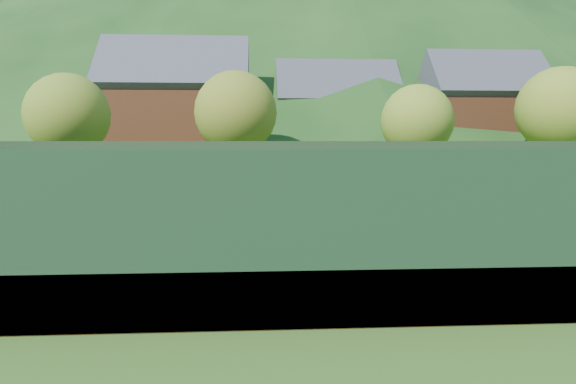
{
  "coord_description": "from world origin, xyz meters",
  "views": [
    {
      "loc": [
        -2.43,
        -20.28,
        3.2
      ],
      "look_at": [
        -1.17,
        0.0,
        1.06
      ],
      "focal_mm": 32.0,
      "sensor_mm": 36.0,
      "label": 1
    }
  ],
  "objects": [
    {
      "name": "chalet_mid",
      "position": [
        6.0,
        34.0,
        4.99
      ],
      "size": [
        12.65,
        8.82,
        11.45
      ],
      "color": "beige",
      "rests_on": "ground"
    },
    {
      "name": "tree_d",
      "position": [
        22.0,
        20.0,
        5.52
      ],
      "size": [
        6.8,
        6.8,
        8.93
      ],
      "color": "#3F2719",
      "rests_on": "ground"
    },
    {
      "name": "tennis_ball_15",
      "position": [
        2.37,
        -5.0,
        0.05
      ],
      "size": [
        0.07,
        0.07,
        0.07
      ],
      "primitive_type": "sphere",
      "color": "#CCF028",
      "rests_on": "clay_court"
    },
    {
      "name": "tennis_ball_10",
      "position": [
        0.94,
        -9.07,
        0.05
      ],
      "size": [
        0.07,
        0.07,
        0.07
      ],
      "primitive_type": "sphere",
      "color": "#CCF028",
      "rests_on": "clay_court"
    },
    {
      "name": "coach",
      "position": [
        -2.35,
        -1.62,
        0.94
      ],
      "size": [
        0.74,
        0.55,
        1.84
      ],
      "primitive_type": "imported",
      "rotation": [
        0.0,
        0.0,
        -0.18
      ],
      "color": "#17499A",
      "rests_on": "clay_court"
    },
    {
      "name": "clay_court",
      "position": [
        0.0,
        0.0,
        0.01
      ],
      "size": [
        40.0,
        24.0,
        0.02
      ],
      "primitive_type": "cube",
      "color": "#B2521C",
      "rests_on": "ground"
    },
    {
      "name": "court_lines",
      "position": [
        0.0,
        0.0,
        0.02
      ],
      "size": [
        23.83,
        11.03,
        0.0
      ],
      "color": "white",
      "rests_on": "clay_court"
    },
    {
      "name": "tennis_ball_11",
      "position": [
        2.53,
        -9.38,
        0.05
      ],
      "size": [
        0.07,
        0.07,
        0.07
      ],
      "primitive_type": "sphere",
      "color": "#CCF028",
      "rests_on": "clay_court"
    },
    {
      "name": "tree_c",
      "position": [
        10.0,
        19.0,
        4.54
      ],
      "size": [
        5.6,
        5.6,
        7.35
      ],
      "color": "#422B1A",
      "rests_on": "ground"
    },
    {
      "name": "tennis_ball_13",
      "position": [
        -2.55,
        -6.26,
        0.05
      ],
      "size": [
        0.07,
        0.07,
        0.07
      ],
      "primitive_type": "sphere",
      "color": "#CCF028",
      "rests_on": "clay_court"
    },
    {
      "name": "tennis_ball_21",
      "position": [
        -2.07,
        -1.48,
        0.05
      ],
      "size": [
        0.07,
        0.07,
        0.07
      ],
      "primitive_type": "sphere",
      "color": "#CCF028",
      "rests_on": "clay_court"
    },
    {
      "name": "student_d",
      "position": [
        6.06,
        1.83,
        0.77
      ],
      "size": [
        1.03,
        0.68,
        1.49
      ],
      "primitive_type": "imported",
      "rotation": [
        0.0,
        0.0,
        3.28
      ],
      "color": "#D65313",
      "rests_on": "clay_court"
    },
    {
      "name": "tennis_ball_18",
      "position": [
        -8.39,
        -6.37,
        0.05
      ],
      "size": [
        0.07,
        0.07,
        0.07
      ],
      "primitive_type": "sphere",
      "color": "#CCF028",
      "rests_on": "clay_court"
    },
    {
      "name": "perimeter_fence",
      "position": [
        0.0,
        0.0,
        1.27
      ],
      "size": [
        40.4,
        24.24,
        3.0
      ],
      "color": "black",
      "rests_on": "clay_court"
    },
    {
      "name": "chalet_right",
      "position": [
        20.0,
        30.0,
        5.26
      ],
      "size": [
        11.5,
        8.82,
        11.91
      ],
      "color": "beige",
      "rests_on": "ground"
    },
    {
      "name": "tennis_ball_0",
      "position": [
        5.34,
        -1.16,
        0.05
      ],
      "size": [
        0.07,
        0.07,
        0.07
      ],
      "primitive_type": "sphere",
      "color": "#CCF028",
      "rests_on": "clay_court"
    },
    {
      "name": "tennis_ball_5",
      "position": [
        3.44,
        -2.55,
        0.05
      ],
      "size": [
        0.07,
        0.07,
        0.07
      ],
      "primitive_type": "sphere",
      "color": "#CCF028",
      "rests_on": "clay_court"
    },
    {
      "name": "ground",
      "position": [
        0.0,
        0.0,
        0.0
      ],
      "size": [
        400.0,
        400.0,
        0.0
      ],
      "primitive_type": "plane",
      "color": "#294B17",
      "rests_on": "ground"
    },
    {
      "name": "tennis_ball_14",
      "position": [
        -1.87,
        -5.33,
        0.05
      ],
      "size": [
        0.07,
        0.07,
        0.07
      ],
      "primitive_type": "sphere",
      "color": "#CCF028",
      "rests_on": "clay_court"
    },
    {
      "name": "tennis_ball_4",
      "position": [
        5.22,
        -2.28,
        0.05
      ],
      "size": [
        0.07,
        0.07,
        0.07
      ],
      "primitive_type": "sphere",
      "color": "#CCF028",
      "rests_on": "clay_court"
    },
    {
      "name": "student_b",
      "position": [
        3.76,
        1.37,
        0.72
      ],
      "size": [
        0.89,
        0.65,
        1.4
      ],
      "primitive_type": "imported",
      "rotation": [
        0.0,
        0.0,
        3.56
      ],
      "color": "orange",
      "rests_on": "clay_court"
    },
    {
      "name": "tree_a",
      "position": [
        -16.0,
        18.0,
        4.87
      ],
      "size": [
        6.0,
        6.0,
        7.88
      ],
      "color": "#3E2718",
      "rests_on": "ground"
    },
    {
      "name": "mountain_far_right",
      "position": [
        90.0,
        150.0,
        47.5
      ],
      "size": [
        260.0,
        260.0,
        95.0
      ],
      "primitive_type": "cone",
      "color": "black",
      "rests_on": "ground"
    },
    {
      "name": "tennis_ball_9",
      "position": [
        4.72,
        -6.43,
        0.05
      ],
      "size": [
        0.07,
        0.07,
        0.07
      ],
      "primitive_type": "sphere",
      "color": "#CCF028",
      "rests_on": "clay_court"
    },
    {
      "name": "student_a",
      "position": [
        2.23,
        1.78,
        0.72
      ],
      "size": [
        0.82,
        0.72,
        1.4
      ],
      "primitive_type": "imported",
      "rotation": [
        0.0,
        0.0,
        2.8
      ],
      "color": "orange",
      "rests_on": "clay_court"
    },
    {
      "name": "tennis_ball_20",
      "position": [
        0.37,
        -8.69,
        0.05
      ],
      "size": [
        0.07,
        0.07,
        0.07
      ],
      "primitive_type": "sphere",
      "color": "#CCF028",
      "rests_on": "clay_court"
    },
    {
      "name": "tennis_ball_12",
      "position": [
        0.97,
        -6.84,
        0.05
      ],
      "size": [
        0.07,
        0.07,
        0.07
      ],
      "primitive_type": "sphere",
      "color": "#CCF028",
      "rests_on": "clay_court"
    },
    {
      "name": "tree_b",
      "position": [
        -4.0,
        20.0,
        5.19
      ],
      "size": [
        6.4,
        6.4,
        8.4
      ],
      "color": "#3E2919",
      "rests_on": "ground"
    },
    {
      "name": "tennis_ball_3",
      "position": [
        5.63,
        -5.23,
        0.05
      ],
      "size": [
        0.07,
        0.07,
        0.07
      ],
      "primitive_type": "sphere",
      "color": "#CCF028",
      "rests_on": "clay_court"
    },
    {
      "name": "tennis_ball_16",
      "position": [
        0.67,
        -3.58,
        0.05
      ],
      "size": [
        0.07,
        0.07,
        0.07
      ],
      "primitive_type": "sphere",
      "color": "#CCF028",
      "rests_on": "clay_court"
    },
    {
      "name": "chalet_left",
      "position": [
        -10.0,
        30.0,
        5.65
      ],
      "size": [
        13.8,
        9.93,
        12.92
      ],
      "color": "beige",
      "rests_on": "ground"
    },
    {
      "name": "ball_hopper",
      "position": [
        -8.85,
        -3.88,
        0.77
      ],
      "size": [
        0.57,
        0.57,
        1.0
      ],
      "color": "black",
      "rests_on": "clay_court"
    },
    {
      "name": "tennis_ball_2",
      "position": [
        -4.6,
        -7.26,
        0.05
      ],
      "size": [
        0.07,
        0.07,
        0.07
      ],
      "primitive_type": "sphere",
      "color": "#CCF028",
      "rests_on": "clay_court"
    },
    {
      "name": "tennis_ball_6",
      "position": [
        0.87,
        -7.13,
        0.05
      ],
      "size": [
        0.07,
        0.07,
        0.07
      ],
      "primitive_type": "sphere",
      "color": "#CCF028",
      "rests_on": "clay_court"
    },
    {
      "name": "tennis_ball_17",
      "position": [
        -4.71,
        -1.82,
        0.05
      ],
      "size": [
        0.07,
        0.07,
        0.07
      ],
      "primitive_type": "sphere",
      "color": "#CCF028",
      "rests_on": "clay_court"
    },
    {
      "name": "student_c",
      "position": [
        7.96,
        2.54,
        0.66
      ],
      "size": [
        0.72,
        0.58,
        1.29
      ],
      "primitive_type": "imported",
      "rotation": [
        0.0,
        0.0,
        3.45
      ],
      "color": "orange",
      "rests_on": "clay_court"
    },
    {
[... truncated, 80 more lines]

